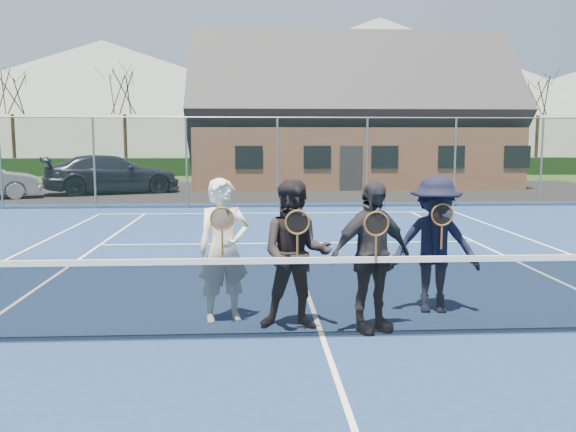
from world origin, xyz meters
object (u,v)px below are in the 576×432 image
tennis_net (323,294)px  player_c (371,256)px  clubhouse (349,105)px  player_d (435,245)px  player_a (224,250)px  player_b (296,255)px  car_c (112,174)px

tennis_net → player_c: (0.60, 0.24, 0.38)m
clubhouse → player_d: clubhouse is taller
player_a → player_d: same height
player_b → player_d: (1.88, 0.60, -0.00)m
tennis_net → player_d: 1.92m
clubhouse → player_a: bearing=-102.5°
player_a → player_b: same height
car_c → player_d: player_d is taller
car_c → player_c: size_ratio=3.11×
player_d → player_b: bearing=-162.3°
player_d → player_a: bearing=-174.9°
car_c → tennis_net: (6.79, -19.37, -0.27)m
tennis_net → player_a: bearing=147.0°
clubhouse → player_c: 24.20m
player_c → car_c: bearing=111.1°
player_b → player_d: size_ratio=1.00×
car_c → tennis_net: bearing=178.7°
tennis_net → player_c: 0.75m
car_c → player_b: size_ratio=3.11×
clubhouse → player_a: (-5.16, -23.24, -3.07)m
player_b → car_c: bearing=108.9°
clubhouse → player_a: clubhouse is taller
tennis_net → player_b: player_b is taller
player_a → player_b: 0.95m
clubhouse → player_b: clubhouse is taller
player_a → player_c: size_ratio=1.00×
player_b → player_d: same height
player_a → clubhouse: bearing=77.5°
car_c → player_b: bearing=178.3°
clubhouse → player_d: (-2.41, -23.00, -3.07)m
clubhouse → player_b: bearing=-100.3°
player_c → player_d: size_ratio=1.00×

